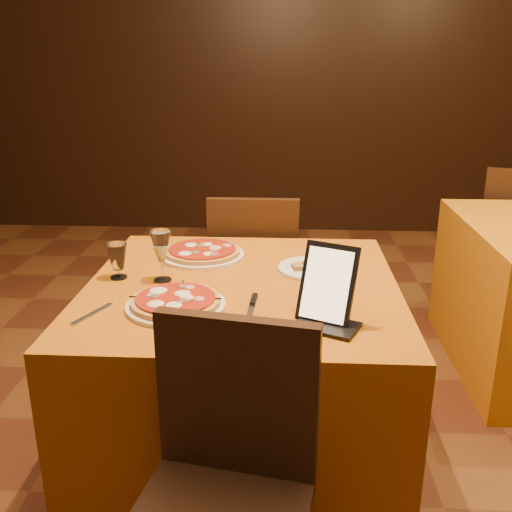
# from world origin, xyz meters

# --- Properties ---
(floor) EXTENTS (6.00, 7.00, 0.01)m
(floor) POSITION_xyz_m (0.00, 0.00, -0.01)
(floor) COLOR #5E2D19
(floor) RESTS_ON ground
(wall_back) EXTENTS (6.00, 0.01, 2.80)m
(wall_back) POSITION_xyz_m (0.00, 3.50, 1.40)
(wall_back) COLOR black
(wall_back) RESTS_ON floor
(main_table) EXTENTS (1.10, 1.10, 0.75)m
(main_table) POSITION_xyz_m (-0.35, 0.23, 0.38)
(main_table) COLOR #AD580B
(main_table) RESTS_ON floor
(chair_main_far) EXTENTS (0.43, 0.43, 0.91)m
(chair_main_far) POSITION_xyz_m (-0.35, 1.05, 0.46)
(chair_main_far) COLOR black
(chair_main_far) RESTS_ON floor
(pizza_near) EXTENTS (0.32, 0.32, 0.03)m
(pizza_near) POSITION_xyz_m (-0.55, 0.01, 0.77)
(pizza_near) COLOR white
(pizza_near) RESTS_ON main_table
(pizza_far) EXTENTS (0.34, 0.34, 0.03)m
(pizza_far) POSITION_xyz_m (-0.54, 0.51, 0.77)
(pizza_far) COLOR white
(pizza_far) RESTS_ON main_table
(cutlet_dish) EXTENTS (0.25, 0.25, 0.03)m
(cutlet_dish) POSITION_xyz_m (-0.10, 0.37, 0.76)
(cutlet_dish) COLOR white
(cutlet_dish) RESTS_ON main_table
(wine_glass) EXTENTS (0.10, 0.10, 0.19)m
(wine_glass) POSITION_xyz_m (-0.64, 0.24, 0.84)
(wine_glass) COLOR #EBE585
(wine_glass) RESTS_ON main_table
(water_glass) EXTENTS (0.08, 0.08, 0.13)m
(water_glass) POSITION_xyz_m (-0.80, 0.25, 0.81)
(water_glass) COLOR white
(water_glass) RESTS_ON main_table
(tablet) EXTENTS (0.19, 0.16, 0.23)m
(tablet) POSITION_xyz_m (-0.07, -0.06, 0.87)
(tablet) COLOR black
(tablet) RESTS_ON main_table
(knife) EXTENTS (0.03, 0.23, 0.01)m
(knife) POSITION_xyz_m (-0.31, -0.02, 0.75)
(knife) COLOR #B1B2B8
(knife) RESTS_ON main_table
(fork_near) EXTENTS (0.09, 0.17, 0.01)m
(fork_near) POSITION_xyz_m (-0.80, -0.06, 0.75)
(fork_near) COLOR silver
(fork_near) RESTS_ON main_table
(fork_far) EXTENTS (0.02, 0.14, 0.01)m
(fork_far) POSITION_xyz_m (-0.43, 0.60, 0.75)
(fork_far) COLOR silver
(fork_far) RESTS_ON main_table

